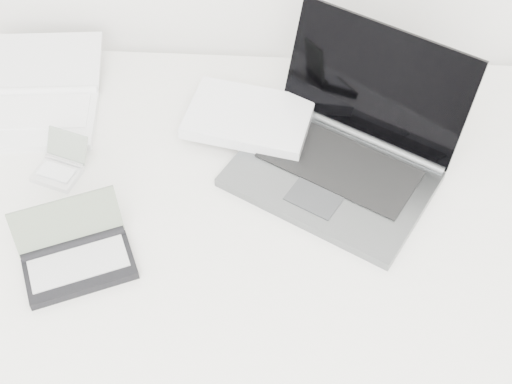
# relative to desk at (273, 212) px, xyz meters

# --- Properties ---
(desk) EXTENTS (1.60, 0.80, 0.73)m
(desk) POSITION_rel_desk_xyz_m (0.00, 0.00, 0.00)
(desk) COLOR white
(desk) RESTS_ON ground
(laptop_large) EXTENTS (0.55, 0.46, 0.24)m
(laptop_large) POSITION_rel_desk_xyz_m (0.08, 0.11, 0.09)
(laptop_large) COLOR #5B5E60
(laptop_large) RESTS_ON desk
(netbook_open_white) EXTENTS (0.26, 0.33, 0.06)m
(netbook_open_white) POSITION_rel_desk_xyz_m (-0.49, 0.21, 0.06)
(netbook_open_white) COLOR white
(netbook_open_white) RESTS_ON desk
(pda_silver) EXTENTS (0.11, 0.12, 0.06)m
(pda_silver) POSITION_rel_desk_xyz_m (-0.41, 0.04, 0.06)
(pda_silver) COLOR silver
(pda_silver) RESTS_ON desk
(palmtop_charcoal) EXTENTS (0.22, 0.20, 0.10)m
(palmtop_charcoal) POSITION_rel_desk_xyz_m (-0.33, -0.17, 0.07)
(palmtop_charcoal) COLOR black
(palmtop_charcoal) RESTS_ON desk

